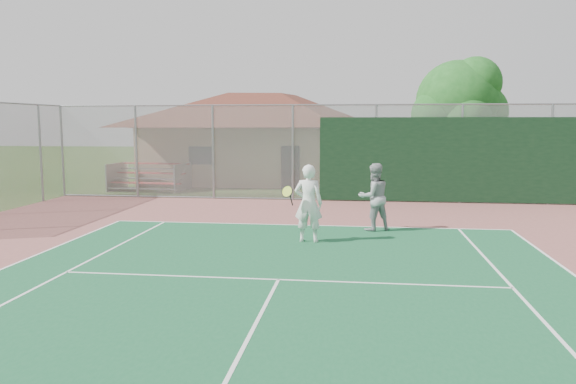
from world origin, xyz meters
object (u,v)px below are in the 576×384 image
object	(u,v)px
tree	(460,105)
player_white_front	(308,204)
bleachers	(149,176)
player_grey_back	(374,198)
clubhouse	(264,129)

from	to	relation	value
tree	player_white_front	bearing A→B (deg)	-116.98
bleachers	player_white_front	size ratio (longest dim) A/B	1.68
tree	player_grey_back	xyz separation A→B (m)	(-3.55, -8.42, -2.67)
clubhouse	bleachers	world-z (taller)	clubhouse
tree	player_grey_back	distance (m)	9.52
clubhouse	bleachers	size ratio (longest dim) A/B	3.77
clubhouse	tree	size ratio (longest dim) A/B	2.18
clubhouse	tree	bearing A→B (deg)	-27.21
bleachers	player_grey_back	xyz separation A→B (m)	(9.23, -7.87, 0.29)
bleachers	player_white_front	xyz separation A→B (m)	(7.63, -9.54, 0.33)
bleachers	player_grey_back	distance (m)	12.13
player_white_front	player_grey_back	xyz separation A→B (m)	(1.59, 1.67, -0.05)
clubhouse	tree	distance (m)	9.70
clubhouse	player_white_front	world-z (taller)	clubhouse
player_white_front	clubhouse	bearing A→B (deg)	-71.17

